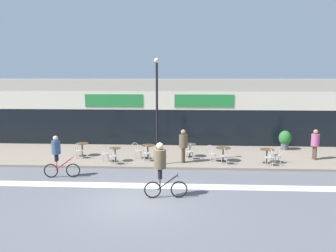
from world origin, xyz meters
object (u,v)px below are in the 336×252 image
Objects in this scene: cafe_chair_1_near at (112,155)px; pedestrian_near_end at (315,142)px; bistro_table_4 at (223,151)px; cafe_chair_2_side at (137,149)px; bistro_table_2 at (148,149)px; lamp_post at (157,105)px; cafe_chair_0_near at (79,150)px; cafe_chair_3_near at (190,150)px; bistro_table_0 at (82,147)px; cafe_chair_2_near at (147,152)px; cafe_chair_5_near at (270,156)px; cafe_chair_1_side at (104,152)px; bistro_table_1 at (115,152)px; cafe_chair_5_side at (279,154)px; bistro_table_5 at (267,153)px; cafe_chair_4_side at (212,152)px; cyclist_1 at (161,165)px; bistro_table_3 at (190,148)px; cafe_chair_4_near at (224,155)px; planter_pot at (285,139)px; pedestrian_far_end at (183,143)px; cyclist_0 at (58,154)px.

cafe_chair_1_near is 11.12m from pedestrian_near_end.
cafe_chair_2_side is at bearing 174.96° from bistro_table_4.
bistro_table_2 is 4.17m from bistro_table_4.
cafe_chair_0_near is at bearing 166.91° from lamp_post.
cafe_chair_2_side is 3.00m from cafe_chair_3_near.
cafe_chair_2_near reaches higher than bistro_table_0.
pedestrian_near_end is (2.83, 1.54, 0.49)m from cafe_chair_5_near.
cafe_chair_0_near is at bearing 157.31° from cafe_chair_1_side.
bistro_table_1 is 8.76m from cafe_chair_5_side.
bistro_table_5 is 0.84× the size of cafe_chair_2_side.
cyclist_1 is (-2.35, -5.31, 0.68)m from cafe_chair_4_side.
bistro_table_4 reaches higher than bistro_table_3.
cafe_chair_2_side is 1.00× the size of cafe_chair_4_near.
bistro_table_2 is 0.86× the size of cafe_chair_1_near.
bistro_table_3 is 0.94× the size of bistro_table_4.
bistro_table_3 is 0.14× the size of lamp_post.
cafe_chair_4_near is 1.00× the size of cafe_chair_5_side.
pedestrian_near_end is (10.97, 1.07, 0.47)m from bistro_table_1.
cafe_chair_0_near is at bearing -4.27° from cafe_chair_5_side.
bistro_table_0 is at bearing 173.67° from bistro_table_2.
cafe_chair_5_near is at bearing -115.61° from planter_pot.
pedestrian_far_end is (1.36, 0.50, -2.09)m from lamp_post.
lamp_post reaches higher than cafe_chair_3_near.
cafe_chair_5_near is (10.33, -1.06, 0.00)m from cafe_chair_0_near.
cafe_chair_4_near is (8.02, -0.85, 0.00)m from cafe_chair_0_near.
cafe_chair_0_near is 3.26m from cafe_chair_2_side.
cafe_chair_3_near is at bearing 22.26° from cyclist_0.
cafe_chair_2_side is (-7.07, 0.63, -0.02)m from bistro_table_5.
cafe_chair_1_side is (-6.47, -0.36, -0.04)m from bistro_table_4.
bistro_table_4 is 5.20m from pedestrian_near_end.
planter_pot is (10.09, 3.59, 0.13)m from bistro_table_1.
cafe_chair_2_near reaches higher than bistro_table_2.
bistro_table_3 is 1.00× the size of bistro_table_5.
cafe_chair_5_near is at bearing 7.35° from pedestrian_far_end.
cafe_chair_5_side is at bearing -1.15° from cafe_chair_1_side.
cyclist_1 is (-2.97, -4.68, 0.68)m from cafe_chair_4_near.
cafe_chair_0_near is at bearing -179.43° from cafe_chair_4_side.
cafe_chair_0_near is 7.52m from cyclist_1.
cyclist_0 reaches higher than cafe_chair_2_near.
bistro_table_1 is 11.03m from pedestrian_near_end.
cafe_chair_3_near is 1.00× the size of cafe_chair_5_near.
lamp_post reaches higher than bistro_table_3.
cafe_chair_3_near is at bearing 33.47° from lamp_post.
lamp_post is at bearing -20.35° from bistro_table_0.
pedestrian_far_end is (-2.15, 0.29, 0.55)m from cafe_chair_4_near.
planter_pot is (1.33, 3.43, 0.15)m from cafe_chair_5_side.
cafe_chair_2_near is 0.16× the size of lamp_post.
cafe_chair_4_near is 2.24m from pedestrian_far_end.
bistro_table_5 is (2.29, -0.21, -0.01)m from bistro_table_4.
cafe_chair_4_side is (-0.63, 0.00, -0.04)m from bistro_table_4.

